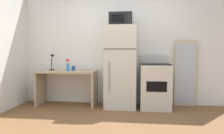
% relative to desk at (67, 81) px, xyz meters
% --- Properties ---
extents(ground_plane, '(12.00, 12.00, 0.00)m').
position_rel_desk_xyz_m(ground_plane, '(1.11, -1.37, -0.53)').
color(ground_plane, brown).
extents(wall_back_white, '(5.00, 0.10, 2.60)m').
position_rel_desk_xyz_m(wall_back_white, '(1.11, 0.33, 0.77)').
color(wall_back_white, white).
rests_on(wall_back_white, ground).
extents(desk, '(1.25, 0.53, 0.75)m').
position_rel_desk_xyz_m(desk, '(0.00, 0.00, 0.00)').
color(desk, tan).
rests_on(desk, ground).
extents(desk_lamp, '(0.14, 0.12, 0.35)m').
position_rel_desk_xyz_m(desk_lamp, '(-0.36, 0.08, 0.46)').
color(desk_lamp, black).
rests_on(desk_lamp, desk).
extents(coffee_mug, '(0.08, 0.08, 0.09)m').
position_rel_desk_xyz_m(coffee_mug, '(0.11, 0.11, 0.27)').
color(coffee_mug, '#264C99').
rests_on(coffee_mug, desk).
extents(spray_bottle, '(0.06, 0.06, 0.25)m').
position_rel_desk_xyz_m(spray_bottle, '(0.03, -0.01, 0.32)').
color(spray_bottle, '#2D8CEA').
rests_on(spray_bottle, desk).
extents(refrigerator, '(0.64, 0.61, 1.68)m').
position_rel_desk_xyz_m(refrigerator, '(1.17, -0.03, 0.31)').
color(refrigerator, beige).
rests_on(refrigerator, ground).
extents(microwave, '(0.46, 0.35, 0.26)m').
position_rel_desk_xyz_m(microwave, '(1.17, -0.05, 1.28)').
color(microwave, black).
rests_on(microwave, refrigerator).
extents(oven_range, '(0.60, 0.61, 1.10)m').
position_rel_desk_xyz_m(oven_range, '(1.88, -0.03, -0.06)').
color(oven_range, beige).
rests_on(oven_range, ground).
extents(leaning_mirror, '(0.44, 0.03, 1.40)m').
position_rel_desk_xyz_m(leaning_mirror, '(2.53, 0.22, 0.17)').
color(leaning_mirror, '#C6B793').
rests_on(leaning_mirror, ground).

